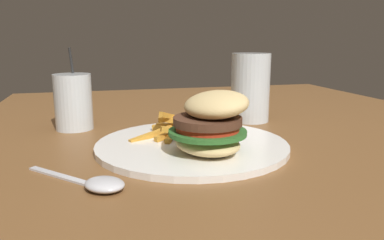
{
  "coord_description": "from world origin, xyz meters",
  "views": [
    {
      "loc": [
        0.63,
        -0.28,
        0.89
      ],
      "look_at": [
        0.05,
        -0.13,
        0.76
      ],
      "focal_mm": 35.0,
      "sensor_mm": 36.0,
      "label": 1
    }
  ],
  "objects_px": {
    "juice_glass": "(73,104)",
    "beer_glass": "(250,89)",
    "spoon": "(100,184)",
    "meal_plate_near": "(200,134)"
  },
  "relations": [
    {
      "from": "meal_plate_near",
      "to": "spoon",
      "type": "distance_m",
      "value": 0.2
    },
    {
      "from": "spoon",
      "to": "beer_glass",
      "type": "bearing_deg",
      "value": 90.39
    },
    {
      "from": "meal_plate_near",
      "to": "spoon",
      "type": "height_order",
      "value": "meal_plate_near"
    },
    {
      "from": "juice_glass",
      "to": "beer_glass",
      "type": "bearing_deg",
      "value": 87.87
    },
    {
      "from": "beer_glass",
      "to": "spoon",
      "type": "relative_size",
      "value": 1.06
    },
    {
      "from": "meal_plate_near",
      "to": "beer_glass",
      "type": "relative_size",
      "value": 2.15
    },
    {
      "from": "juice_glass",
      "to": "meal_plate_near",
      "type": "bearing_deg",
      "value": 43.57
    },
    {
      "from": "meal_plate_near",
      "to": "spoon",
      "type": "bearing_deg",
      "value": -53.72
    },
    {
      "from": "meal_plate_near",
      "to": "beer_glass",
      "type": "distance_m",
      "value": 0.26
    },
    {
      "from": "juice_glass",
      "to": "spoon",
      "type": "distance_m",
      "value": 0.33
    }
  ]
}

